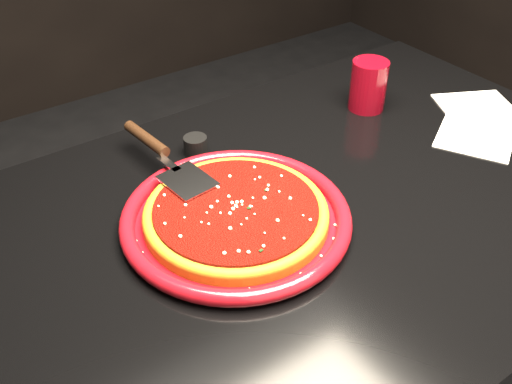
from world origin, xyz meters
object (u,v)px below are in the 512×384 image
table (312,336)px  cup (368,85)px  plate (236,218)px  ramekin (196,145)px  pizza_server (166,156)px

table → cup: (0.27, 0.19, 0.43)m
plate → ramekin: 0.22m
table → cup: bearing=34.3°
table → ramekin: size_ratio=27.05×
table → plate: (-0.16, 0.03, 0.39)m
table → ramekin: bearing=114.7°
table → plate: plate is taller
cup → pizza_server: bearing=177.9°
cup → ramekin: (-0.39, 0.06, -0.04)m
pizza_server → cup: (0.47, -0.02, 0.01)m
table → pizza_server: pizza_server is taller
table → ramekin: (-0.11, 0.24, 0.39)m
plate → pizza_server: size_ratio=1.23×
table → cup: 0.54m
plate → cup: cup is taller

